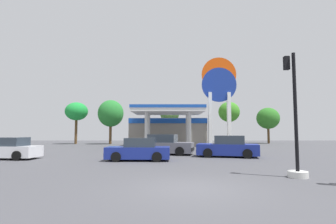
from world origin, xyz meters
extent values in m
plane|color=#47474C|center=(0.00, 0.00, 0.00)|extent=(90.00, 90.00, 0.00)
cube|color=gray|center=(-0.78, 25.64, 1.76)|extent=(9.66, 5.43, 3.52)
cube|color=#194CB2|center=(-0.78, 22.88, 3.17)|extent=(9.66, 0.12, 0.60)
cube|color=white|center=(-0.78, 19.50, 4.02)|extent=(7.42, 6.26, 0.35)
cube|color=#194CB2|center=(-0.78, 19.50, 4.35)|extent=(7.52, 6.36, 0.30)
cylinder|color=silver|center=(-3.01, 17.78, 1.92)|extent=(0.32, 0.32, 3.85)
cylinder|color=silver|center=(1.44, 17.78, 1.92)|extent=(0.32, 0.32, 3.85)
cylinder|color=silver|center=(-3.01, 21.22, 1.92)|extent=(0.32, 0.32, 3.85)
cylinder|color=silver|center=(1.44, 21.22, 1.92)|extent=(0.32, 0.32, 3.85)
cube|color=#4C4C51|center=(-0.78, 19.50, 0.55)|extent=(0.90, 0.60, 1.10)
cube|color=white|center=(4.30, 22.35, 3.29)|extent=(0.40, 0.56, 6.59)
cube|color=white|center=(6.58, 22.35, 3.29)|extent=(0.40, 0.56, 6.59)
cylinder|color=navy|center=(5.44, 22.35, 7.53)|extent=(4.20, 0.22, 4.20)
cylinder|color=#EA4C0C|center=(5.44, 22.37, 8.80)|extent=(4.20, 0.22, 4.20)
cube|color=white|center=(5.44, 22.41, 8.17)|extent=(3.87, 0.08, 0.76)
cylinder|color=black|center=(0.54, 13.01, 0.34)|extent=(0.73, 0.39, 0.69)
cylinder|color=black|center=(0.12, 11.20, 0.34)|extent=(0.73, 0.39, 0.69)
cylinder|color=black|center=(-2.19, 13.65, 0.34)|extent=(0.73, 0.39, 0.69)
cylinder|color=black|center=(-2.61, 11.84, 0.34)|extent=(0.73, 0.39, 0.69)
cube|color=slate|center=(-1.04, 12.43, 0.57)|extent=(4.84, 2.88, 0.82)
cube|color=#2D3842|center=(-1.19, 12.46, 1.28)|extent=(2.48, 2.13, 0.69)
cube|color=black|center=(1.13, 11.92, 0.45)|extent=(0.54, 1.78, 0.26)
cylinder|color=black|center=(-3.94, 7.26, 0.31)|extent=(0.62, 0.22, 0.61)
cylinder|color=black|center=(-3.91, 8.91, 0.31)|extent=(0.62, 0.22, 0.61)
cylinder|color=black|center=(-1.45, 7.22, 0.31)|extent=(0.62, 0.22, 0.61)
cylinder|color=black|center=(-1.42, 8.86, 0.31)|extent=(0.62, 0.22, 0.61)
cube|color=navy|center=(-2.68, 8.06, 0.51)|extent=(4.05, 1.76, 0.73)
cube|color=#2D3842|center=(-2.53, 8.06, 1.14)|extent=(1.94, 1.53, 0.61)
cube|color=black|center=(-4.65, 8.10, 0.40)|extent=(0.14, 1.60, 0.23)
cylinder|color=black|center=(2.04, 9.83, 0.33)|extent=(0.70, 0.38, 0.66)
cylinder|color=black|center=(2.47, 11.56, 0.33)|extent=(0.70, 0.38, 0.66)
cylinder|color=black|center=(4.65, 9.19, 0.33)|extent=(0.70, 0.38, 0.66)
cylinder|color=black|center=(5.08, 10.91, 0.33)|extent=(0.70, 0.38, 0.66)
cube|color=navy|center=(3.56, 10.37, 0.55)|extent=(4.65, 2.81, 0.79)
cube|color=#2D3842|center=(3.71, 10.34, 1.23)|extent=(2.39, 2.06, 0.66)
cube|color=black|center=(1.50, 10.88, 0.43)|extent=(0.54, 1.71, 0.25)
cylinder|color=black|center=(-10.39, 7.99, 0.31)|extent=(0.64, 0.27, 0.62)
cylinder|color=black|center=(-10.24, 9.65, 0.31)|extent=(0.64, 0.27, 0.62)
cube|color=silver|center=(-11.57, 8.93, 0.51)|extent=(4.20, 2.05, 0.73)
cube|color=#2D3842|center=(-11.43, 8.92, 1.15)|extent=(2.06, 1.67, 0.62)
cylinder|color=silver|center=(4.44, 1.98, 0.13)|extent=(0.78, 0.78, 0.25)
cylinder|color=black|center=(4.44, 1.98, 2.68)|extent=(0.14, 0.14, 4.86)
cube|color=black|center=(4.22, 2.14, 4.72)|extent=(0.21, 0.20, 0.57)
sphere|color=red|center=(4.22, 2.26, 4.90)|extent=(0.15, 0.15, 0.15)
sphere|color=#D89E0C|center=(4.22, 2.26, 4.72)|extent=(0.15, 0.15, 0.15)
sphere|color=green|center=(4.22, 2.26, 4.54)|extent=(0.15, 0.15, 0.15)
cylinder|color=brown|center=(-14.53, 29.90, 1.82)|extent=(0.38, 0.38, 3.63)
ellipsoid|color=green|center=(-14.53, 29.90, 4.88)|extent=(3.33, 3.33, 2.71)
cylinder|color=brown|center=(-9.30, 29.55, 1.57)|extent=(0.38, 0.38, 3.14)
ellipsoid|color=#26782E|center=(-9.30, 29.55, 4.55)|extent=(3.77, 3.77, 3.97)
cylinder|color=brown|center=(-0.52, 30.27, 1.75)|extent=(0.28, 0.28, 3.49)
ellipsoid|color=#457235|center=(-0.52, 30.27, 4.57)|extent=(2.87, 2.87, 2.78)
cylinder|color=brown|center=(8.30, 29.48, 1.80)|extent=(0.28, 0.28, 3.59)
ellipsoid|color=#398424|center=(8.30, 29.48, 4.76)|extent=(3.12, 3.12, 2.99)
cylinder|color=brown|center=(14.96, 31.75, 1.31)|extent=(0.35, 0.35, 2.62)
ellipsoid|color=#2D7124|center=(14.96, 31.75, 3.93)|extent=(3.50, 3.50, 3.34)
camera|label=1|loc=(-0.77, -8.47, 1.84)|focal=27.42mm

